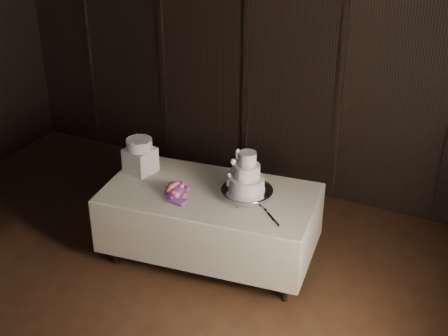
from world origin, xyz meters
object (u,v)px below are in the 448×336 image
wedding_cake (244,175)px  bouquet (178,189)px  box_pedestal (140,160)px  small_cake (139,144)px  cake_stand (247,194)px  display_table (210,223)px

wedding_cake → bouquet: bearing=-171.2°
box_pedestal → small_cake: size_ratio=1.02×
bouquet → cake_stand: bearing=21.6°
bouquet → display_table: bearing=37.4°
display_table → cake_stand: cake_stand is taller
wedding_cake → cake_stand: bearing=17.4°
display_table → small_cake: (-0.80, 0.06, 0.64)m
bouquet → small_cake: small_cake is taller
wedding_cake → bouquet: (-0.56, -0.22, -0.18)m
display_table → small_cake: bearing=168.6°
box_pedestal → small_cake: small_cake is taller
display_table → bouquet: 0.50m
wedding_cake → small_cake: bearing=166.7°
cake_stand → wedding_cake: size_ratio=1.28×
display_table → wedding_cake: wedding_cake is taller
display_table → cake_stand: size_ratio=4.35×
display_table → box_pedestal: (-0.80, 0.06, 0.47)m
box_pedestal → small_cake: bearing=0.0°
box_pedestal → display_table: bearing=-4.1°
display_table → small_cake: small_cake is taller
cake_stand → bouquet: size_ratio=1.26×
cake_stand → bouquet: bearing=-158.4°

